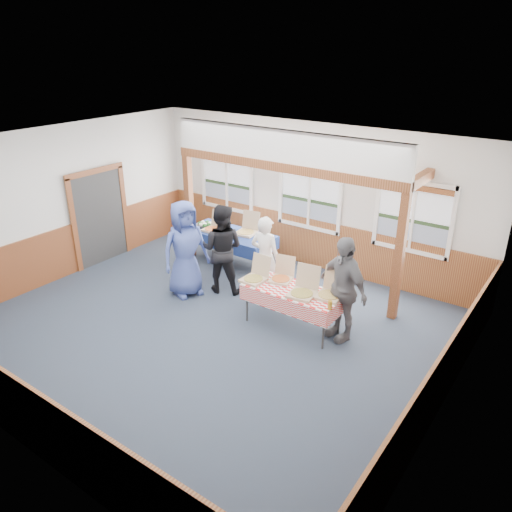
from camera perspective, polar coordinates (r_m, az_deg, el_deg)
The scene contains 31 objects.
floor at distance 9.04m, azimuth -5.38°, elevation -8.28°, with size 8.00×8.00×0.00m, color #2A3844.
ceiling at distance 7.85m, azimuth -6.27°, elevation 11.99°, with size 8.00×8.00×0.00m, color white.
wall_back at distance 11.02m, azimuth 6.27°, elevation 6.79°, with size 8.00×8.00×0.00m, color silver.
wall_front at distance 6.42m, azimuth -26.91°, elevation -8.74°, with size 8.00×8.00×0.00m, color silver.
wall_left at distance 11.23m, azimuth -21.49°, elevation 5.58°, with size 8.00×8.00×0.00m, color silver.
wall_right at distance 6.64m, azimuth 21.48°, elevation -6.62°, with size 8.00×8.00×0.00m, color silver.
wainscot_back at distance 11.35m, azimuth 5.97°, elevation 1.68°, with size 7.98×0.05×1.10m, color brown.
wainscot_front at distance 7.01m, azimuth -25.11°, elevation -15.99°, with size 7.98×0.05×1.10m, color brown.
wainscot_left at distance 11.55m, azimuth -20.66°, elevation 0.62°, with size 0.05×6.98×1.10m, color brown.
wainscot_right at distance 7.21m, azimuth 20.03°, elevation -13.83°, with size 0.05×6.98×1.10m, color brown.
cased_opening at distance 11.85m, azimuth -17.43°, elevation 4.22°, with size 0.06×1.30×2.10m, color #2F2F2F.
window_left at distance 12.21m, azimuth -3.34°, elevation 8.93°, with size 1.56×0.10×1.46m.
window_mid at distance 10.97m, azimuth 6.17°, elevation 7.13°, with size 1.56×0.10×1.46m.
window_right at distance 10.10m, azimuth 17.59°, elevation 4.70°, with size 1.56×0.10×1.46m.
post_left at distance 11.63m, azimuth -7.63°, elevation 5.55°, with size 0.15×0.15×2.40m, color #592F13.
post_right at distance 9.17m, azimuth 16.03°, elevation -0.22°, with size 0.15×0.15×2.40m, color #592F13.
cross_beam at distance 9.80m, azimuth 2.96°, elevation 10.16°, with size 5.15×0.18×0.18m, color #592F13.
table_left at distance 11.27m, azimuth -2.97°, elevation 2.47°, with size 2.22×1.40×0.76m.
table_right at distance 8.74m, azimuth 4.22°, elevation -4.17°, with size 1.89×1.27×0.76m.
pizza_box_a at distance 11.39m, azimuth -4.90°, elevation 3.27°, with size 0.38×0.46×0.42m.
pizza_box_b at distance 11.15m, azimuth -1.07°, elevation 2.92°, with size 0.49×0.57×0.46m.
pizza_box_c at distance 8.98m, azimuth -0.15°, elevation -2.42°, with size 0.41×0.49×0.43m.
pizza_box_d at distance 9.00m, azimuth 2.94°, elevation -2.40°, with size 0.46×0.52×0.40m.
pizza_box_e at distance 8.51m, azimuth 5.38°, elevation -4.04°, with size 0.49×0.57×0.47m.
pizza_box_f at distance 8.52m, azimuth 8.47°, elevation -4.19°, with size 0.45×0.53×0.45m.
veggie_tray at distance 11.69m, azimuth -5.87°, elevation 3.61°, with size 0.43×0.43×0.10m.
drink_glass at distance 8.13m, azimuth 8.45°, elevation -5.58°, with size 0.07×0.07×0.15m, color #A6751B.
woman_white at distance 9.68m, azimuth 1.06°, elevation -0.23°, with size 0.62×0.41×1.70m, color silver.
woman_black at distance 9.96m, azimuth -3.92°, elevation 0.84°, with size 0.89×0.69×1.83m, color black.
man_blue at distance 9.88m, azimuth -8.10°, elevation 0.82°, with size 0.95×0.62×1.95m, color #3E509C.
person_grey at distance 8.47m, azimuth 9.87°, elevation -3.68°, with size 1.09×0.45×1.85m, color slate.
Camera 1 is at (5.13, -5.74, 4.76)m, focal length 35.00 mm.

